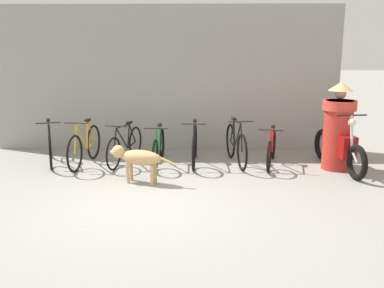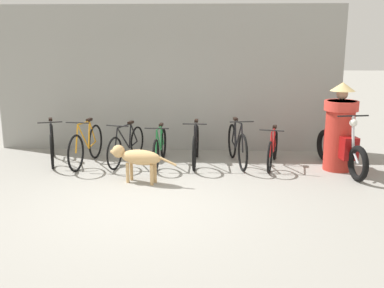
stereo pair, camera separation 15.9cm
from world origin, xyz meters
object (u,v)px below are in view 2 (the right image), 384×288
Objects in this scene: bicycle_3 at (160,148)px; motorcycle at (341,147)px; bicycle_5 at (237,145)px; bicycle_4 at (196,146)px; bicycle_1 at (86,146)px; person_in_robes at (340,127)px; bicycle_6 at (273,150)px; stray_dog at (137,157)px; bicycle_0 at (52,144)px; bicycle_2 at (126,146)px.

bicycle_3 is 3.48m from motorcycle.
bicycle_5 is 1.96m from motorcycle.
motorcycle is at bearing 84.11° from bicycle_4.
bicycle_1 is 4.91m from person_in_robes.
bicycle_6 is (3.68, 0.06, -0.05)m from bicycle_1.
motorcycle reaches higher than bicycle_6.
bicycle_4 is at bearing -111.55° from stray_dog.
bicycle_0 is 1.37× the size of stray_dog.
bicycle_3 is (1.45, 0.09, -0.05)m from bicycle_1.
bicycle_4 is at bearing 97.68° from bicycle_3.
bicycle_6 is 1.27m from motorcycle.
motorcycle is (4.15, -0.35, 0.10)m from bicycle_2.
bicycle_0 is 0.98× the size of bicycle_1.
stray_dog is at bearing -64.32° from bicycle_5.
bicycle_2 is 2.92m from bicycle_6.
person_in_robes is (1.90, -0.30, 0.44)m from bicycle_5.
bicycle_3 is at bearing -96.43° from bicycle_5.
bicycle_0 is 2.30m from stray_dog.
bicycle_5 is at bearing 71.14° from bicycle_0.
bicycle_1 is 2.99m from bicycle_5.
bicycle_5 is at bearing 94.51° from bicycle_3.
bicycle_4 is at bearing 103.07° from bicycle_2.
bicycle_5 is 1.01× the size of person_in_robes.
bicycle_2 is at bearing 110.45° from bicycle_1.
stray_dog is at bearing -27.78° from person_in_robes.
motorcycle is (3.47, -0.26, 0.12)m from bicycle_3.
bicycle_4 is 1.42× the size of stray_dog.
person_in_robes is (3.43, -0.23, 0.49)m from bicycle_3.
person_in_robes is at bearing 95.16° from bicycle_1.
stray_dog is (-1.80, -1.25, 0.06)m from bicycle_5.
motorcycle is 1.21× the size of person_in_robes.
bicycle_2 is 4.16m from person_in_robes.
bicycle_4 is 1.03× the size of person_in_robes.
motorcycle is 3.84m from stray_dog.
bicycle_1 is 1.03× the size of bicycle_3.
person_in_robes reaches higher than bicycle_5.
bicycle_2 is 1.00× the size of person_in_robes.
bicycle_4 reaches higher than stray_dog.
bicycle_0 is 2.20m from bicycle_3.
bicycle_2 is 1.05× the size of bicycle_6.
bicycle_5 reaches higher than bicycle_1.
stray_dog is (-0.97, -1.25, 0.08)m from bicycle_4.
bicycle_4 is 0.83m from bicycle_5.
bicycle_4 reaches higher than bicycle_6.
bicycle_0 reaches higher than bicycle_4.
bicycle_1 is (0.74, -0.15, 0.01)m from bicycle_0.
bicycle_0 is at bearing -45.14° from person_in_robes.
bicycle_1 is at bearing -62.38° from bicycle_2.
bicycle_1 is 3.68m from bicycle_6.
bicycle_5 is at bearing 103.40° from bicycle_2.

